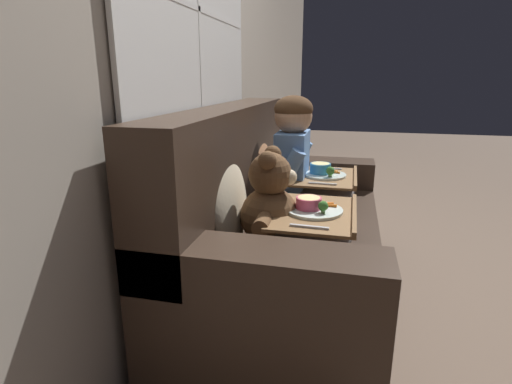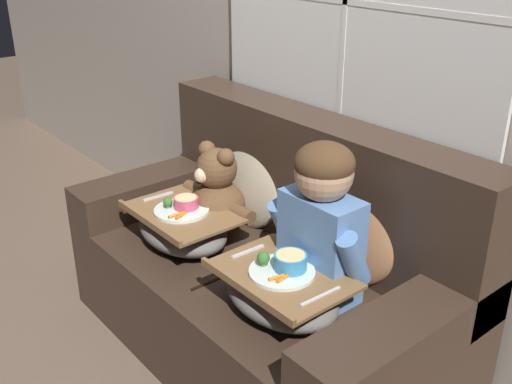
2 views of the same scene
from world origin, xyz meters
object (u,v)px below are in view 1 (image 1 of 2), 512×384
object	(u,v)px
teddy_bear	(271,204)
lap_tray_child	(324,188)
throw_pillow_behind_teddy	(225,195)
couch	(275,235)
child_figure	(293,145)
throw_pillow_behind_child	(258,165)
lap_tray_teddy	(314,228)

from	to	relation	value
teddy_bear	lap_tray_child	size ratio (longest dim) A/B	0.93
throw_pillow_behind_teddy	teddy_bear	size ratio (longest dim) A/B	1.04
couch	child_figure	distance (m)	0.52
couch	throw_pillow_behind_child	bearing A→B (deg)	27.41
couch	lap_tray_child	bearing A→B (deg)	-34.67
teddy_bear	throw_pillow_behind_child	bearing A→B (deg)	17.69
throw_pillow_behind_teddy	child_figure	bearing A→B (deg)	-17.30
throw_pillow_behind_teddy	lap_tray_teddy	size ratio (longest dim) A/B	0.96
child_figure	couch	bearing A→B (deg)	174.04
throw_pillow_behind_child	child_figure	size ratio (longest dim) A/B	0.75
throw_pillow_behind_child	throw_pillow_behind_teddy	world-z (taller)	throw_pillow_behind_teddy
lap_tray_child	couch	bearing A→B (deg)	145.33
throw_pillow_behind_child	couch	bearing A→B (deg)	-152.59
throw_pillow_behind_child	throw_pillow_behind_teddy	distance (m)	0.63
throw_pillow_behind_teddy	lap_tray_teddy	bearing A→B (deg)	-90.03
lap_tray_teddy	throw_pillow_behind_teddy	bearing A→B (deg)	89.97
child_figure	lap_tray_teddy	xyz separation A→B (m)	(-0.63, -0.18, -0.24)
teddy_bear	lap_tray_teddy	size ratio (longest dim) A/B	0.92
couch	lap_tray_child	xyz separation A→B (m)	(0.31, -0.22, 0.17)
throw_pillow_behind_child	child_figure	distance (m)	0.23
couch	lap_tray_teddy	world-z (taller)	couch
throw_pillow_behind_child	lap_tray_child	world-z (taller)	throw_pillow_behind_child
couch	lap_tray_teddy	xyz separation A→B (m)	(-0.31, -0.22, 0.17)
throw_pillow_behind_teddy	lap_tray_teddy	xyz separation A→B (m)	(-0.00, -0.38, -0.12)
throw_pillow_behind_child	lap_tray_child	bearing A→B (deg)	-89.99
throw_pillow_behind_child	lap_tray_child	xyz separation A→B (m)	(0.00, -0.38, -0.12)
lap_tray_child	lap_tray_teddy	xyz separation A→B (m)	(-0.63, -0.00, -0.00)
child_figure	throw_pillow_behind_teddy	bearing A→B (deg)	162.70
teddy_bear	couch	bearing A→B (deg)	6.80
child_figure	lap_tray_teddy	world-z (taller)	child_figure
teddy_bear	lap_tray_child	xyz separation A→B (m)	(0.63, -0.18, -0.09)
couch	teddy_bear	size ratio (longest dim) A/B	3.82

